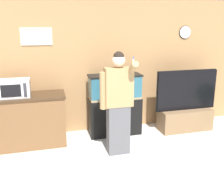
% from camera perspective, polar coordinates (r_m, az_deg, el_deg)
% --- Properties ---
extents(wall_back_paneled, '(10.00, 0.08, 2.60)m').
position_cam_1_polar(wall_back_paneled, '(4.95, -2.43, 4.87)').
color(wall_back_paneled, '#A87A4C').
rests_on(wall_back_paneled, ground_plane).
extents(counter_island, '(1.72, 0.57, 0.92)m').
position_cam_1_polar(counter_island, '(4.67, -21.20, -7.28)').
color(counter_island, brown).
rests_on(counter_island, ground_plane).
extents(microwave, '(0.49, 0.37, 0.29)m').
position_cam_1_polar(microwave, '(4.48, -21.33, -0.12)').
color(microwave, silver).
rests_on(microwave, counter_island).
extents(aquarium_on_stand, '(1.00, 0.38, 1.19)m').
position_cam_1_polar(aquarium_on_stand, '(4.83, 0.64, -3.95)').
color(aquarium_on_stand, black).
rests_on(aquarium_on_stand, ground_plane).
extents(tv_on_stand, '(1.29, 0.40, 1.24)m').
position_cam_1_polar(tv_on_stand, '(5.31, 16.40, -5.54)').
color(tv_on_stand, brown).
rests_on(tv_on_stand, ground_plane).
extents(person_standing, '(0.53, 0.40, 1.70)m').
position_cam_1_polar(person_standing, '(4.01, 1.36, -3.39)').
color(person_standing, '#515156').
rests_on(person_standing, ground_plane).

